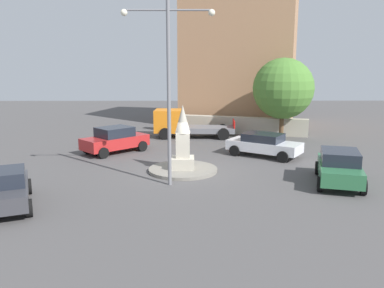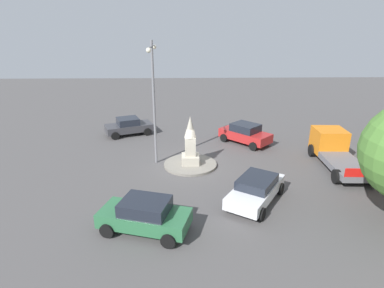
{
  "view_description": "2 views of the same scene",
  "coord_description": "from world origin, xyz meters",
  "px_view_note": "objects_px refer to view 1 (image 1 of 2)",
  "views": [
    {
      "loc": [
        0.28,
        -18.92,
        5.21
      ],
      "look_at": [
        0.46,
        0.83,
        1.23
      ],
      "focal_mm": 36.44,
      "sensor_mm": 36.0,
      "label": 1
    },
    {
      "loc": [
        18.81,
        -0.43,
        8.36
      ],
      "look_at": [
        -0.31,
        0.12,
        1.38
      ],
      "focal_mm": 29.28,
      "sensor_mm": 36.0,
      "label": 2
    }
  ],
  "objects_px": {
    "car_green_approaching": "(339,167)",
    "tree_near_wall": "(283,89)",
    "streetlamp": "(169,76)",
    "truck_orange_passing": "(182,124)",
    "monument": "(183,141)",
    "car_red_far_side": "(115,139)",
    "car_dark_grey_waiting": "(2,189)",
    "corner_building": "(241,58)",
    "car_white_near_island": "(264,144)"
  },
  "relations": [
    {
      "from": "car_green_approaching",
      "to": "tree_near_wall",
      "type": "relative_size",
      "value": 0.74
    },
    {
      "from": "truck_orange_passing",
      "to": "car_green_approaching",
      "type": "bearing_deg",
      "value": -58.27
    },
    {
      "from": "car_dark_grey_waiting",
      "to": "truck_orange_passing",
      "type": "xyz_separation_m",
      "value": [
        6.46,
        14.55,
        0.25
      ]
    },
    {
      "from": "car_dark_grey_waiting",
      "to": "car_white_near_island",
      "type": "bearing_deg",
      "value": 36.3
    },
    {
      "from": "streetlamp",
      "to": "car_white_near_island",
      "type": "bearing_deg",
      "value": 46.58
    },
    {
      "from": "car_red_far_side",
      "to": "tree_near_wall",
      "type": "bearing_deg",
      "value": 23.05
    },
    {
      "from": "monument",
      "to": "car_dark_grey_waiting",
      "type": "bearing_deg",
      "value": -142.75
    },
    {
      "from": "monument",
      "to": "car_dark_grey_waiting",
      "type": "distance_m",
      "value": 8.38
    },
    {
      "from": "car_dark_grey_waiting",
      "to": "car_red_far_side",
      "type": "height_order",
      "value": "car_red_far_side"
    },
    {
      "from": "car_red_far_side",
      "to": "car_green_approaching",
      "type": "bearing_deg",
      "value": -30.17
    },
    {
      "from": "car_red_far_side",
      "to": "car_dark_grey_waiting",
      "type": "bearing_deg",
      "value": -104.57
    },
    {
      "from": "monument",
      "to": "corner_building",
      "type": "relative_size",
      "value": 0.27
    },
    {
      "from": "corner_building",
      "to": "car_green_approaching",
      "type": "bearing_deg",
      "value": -83.97
    },
    {
      "from": "car_dark_grey_waiting",
      "to": "corner_building",
      "type": "xyz_separation_m",
      "value": [
        11.66,
        21.82,
        5.15
      ]
    },
    {
      "from": "car_green_approaching",
      "to": "truck_orange_passing",
      "type": "xyz_separation_m",
      "value": [
        -7.2,
        11.65,
        0.2
      ]
    },
    {
      "from": "truck_orange_passing",
      "to": "corner_building",
      "type": "height_order",
      "value": "corner_building"
    },
    {
      "from": "car_green_approaching",
      "to": "truck_orange_passing",
      "type": "bearing_deg",
      "value": 121.73
    },
    {
      "from": "monument",
      "to": "truck_orange_passing",
      "type": "height_order",
      "value": "monument"
    },
    {
      "from": "streetlamp",
      "to": "tree_near_wall",
      "type": "xyz_separation_m",
      "value": [
        7.64,
        11.43,
        -1.19
      ]
    },
    {
      "from": "tree_near_wall",
      "to": "monument",
      "type": "bearing_deg",
      "value": -127.7
    },
    {
      "from": "car_red_far_side",
      "to": "monument",
      "type": "bearing_deg",
      "value": -46.2
    },
    {
      "from": "monument",
      "to": "car_red_far_side",
      "type": "height_order",
      "value": "monument"
    },
    {
      "from": "corner_building",
      "to": "car_red_far_side",
      "type": "bearing_deg",
      "value": -126.6
    },
    {
      "from": "car_red_far_side",
      "to": "corner_building",
      "type": "distance_m",
      "value": 16.27
    },
    {
      "from": "car_dark_grey_waiting",
      "to": "corner_building",
      "type": "relative_size",
      "value": 0.36
    },
    {
      "from": "car_green_approaching",
      "to": "car_dark_grey_waiting",
      "type": "bearing_deg",
      "value": -168.01
    },
    {
      "from": "streetlamp",
      "to": "tree_near_wall",
      "type": "distance_m",
      "value": 13.8
    },
    {
      "from": "car_dark_grey_waiting",
      "to": "corner_building",
      "type": "bearing_deg",
      "value": 61.88
    },
    {
      "from": "streetlamp",
      "to": "car_dark_grey_waiting",
      "type": "bearing_deg",
      "value": -155.39
    },
    {
      "from": "car_green_approaching",
      "to": "car_white_near_island",
      "type": "xyz_separation_m",
      "value": [
        -2.35,
        5.41,
        -0.07
      ]
    },
    {
      "from": "monument",
      "to": "tree_near_wall",
      "type": "distance_m",
      "value": 11.77
    },
    {
      "from": "monument",
      "to": "car_red_far_side",
      "type": "relative_size",
      "value": 0.78
    },
    {
      "from": "streetlamp",
      "to": "truck_orange_passing",
      "type": "bearing_deg",
      "value": 88.19
    },
    {
      "from": "truck_orange_passing",
      "to": "corner_building",
      "type": "xyz_separation_m",
      "value": [
        5.21,
        7.27,
        4.9
      ]
    },
    {
      "from": "monument",
      "to": "tree_near_wall",
      "type": "xyz_separation_m",
      "value": [
        7.09,
        9.17,
        2.07
      ]
    },
    {
      "from": "car_white_near_island",
      "to": "car_dark_grey_waiting",
      "type": "bearing_deg",
      "value": -143.7
    },
    {
      "from": "car_white_near_island",
      "to": "tree_near_wall",
      "type": "relative_size",
      "value": 0.77
    },
    {
      "from": "monument",
      "to": "corner_building",
      "type": "distance_m",
      "value": 18.05
    },
    {
      "from": "car_dark_grey_waiting",
      "to": "corner_building",
      "type": "distance_m",
      "value": 25.28
    },
    {
      "from": "monument",
      "to": "tree_near_wall",
      "type": "height_order",
      "value": "tree_near_wall"
    },
    {
      "from": "streetlamp",
      "to": "truck_orange_passing",
      "type": "xyz_separation_m",
      "value": [
        0.37,
        11.76,
        -3.79
      ]
    },
    {
      "from": "streetlamp",
      "to": "car_dark_grey_waiting",
      "type": "height_order",
      "value": "streetlamp"
    },
    {
      "from": "truck_orange_passing",
      "to": "car_red_far_side",
      "type": "bearing_deg",
      "value": -127.99
    },
    {
      "from": "tree_near_wall",
      "to": "streetlamp",
      "type": "bearing_deg",
      "value": -123.76
    },
    {
      "from": "tree_near_wall",
      "to": "corner_building",
      "type": "bearing_deg",
      "value": 105.17
    },
    {
      "from": "car_dark_grey_waiting",
      "to": "tree_near_wall",
      "type": "bearing_deg",
      "value": 46.01
    },
    {
      "from": "truck_orange_passing",
      "to": "corner_building",
      "type": "distance_m",
      "value": 10.2
    },
    {
      "from": "monument",
      "to": "car_red_far_side",
      "type": "bearing_deg",
      "value": 133.8
    },
    {
      "from": "truck_orange_passing",
      "to": "monument",
      "type": "bearing_deg",
      "value": -88.9
    },
    {
      "from": "car_white_near_island",
      "to": "car_green_approaching",
      "type": "bearing_deg",
      "value": -66.54
    }
  ]
}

